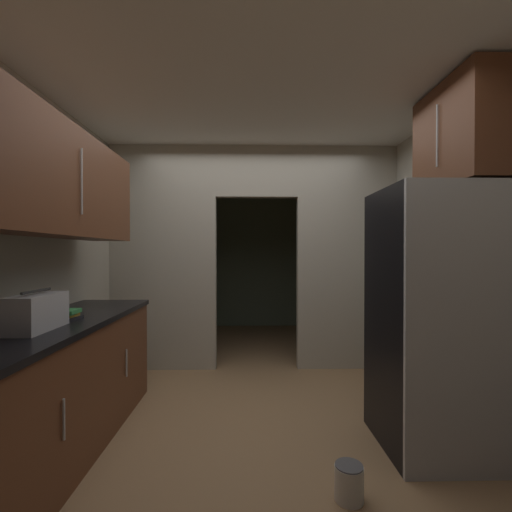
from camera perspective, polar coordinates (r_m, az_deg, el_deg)
The scene contains 11 objects.
ground at distance 3.08m, azimuth 0.08°, elevation -25.63°, with size 20.00×20.00×0.00m, color #93704C.
kitchen_overhead_slab at distance 3.42m, azimuth -0.08°, elevation 22.32°, with size 3.72×6.79×0.06m, color silver.
kitchen_partition at distance 4.16m, azimuth -0.47°, elevation 0.91°, with size 3.32×0.12×2.60m.
adjoining_room_shell at distance 5.87m, azimuth -0.58°, elevation -0.00°, with size 3.32×2.49×2.60m.
refrigerator at distance 2.80m, azimuth 26.77°, elevation -8.92°, with size 0.74×0.78×1.80m.
lower_cabinet_run at distance 2.85m, azimuth -29.57°, elevation -18.10°, with size 0.63×2.19×0.90m.
upper_cabinet_counterside at distance 2.74m, azimuth -29.72°, elevation 10.40°, with size 0.36×1.97×0.73m.
upper_cabinet_fridgeside at distance 3.09m, azimuth 30.18°, elevation 16.35°, with size 0.36×0.82×0.75m.
boombox at distance 2.49m, azimuth -31.84°, elevation -7.68°, with size 0.19×0.40×0.24m.
book_stack at distance 2.75m, azimuth -27.89°, elevation -8.34°, with size 0.13×0.18×0.07m.
paint_can at distance 2.36m, azimuth 14.73°, elevation -31.74°, with size 0.16×0.16×0.19m.
Camera 1 is at (-0.06, -2.76, 1.36)m, focal length 24.89 mm.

